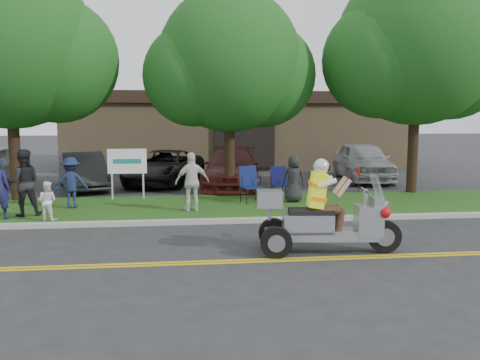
{
  "coord_description": "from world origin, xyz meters",
  "views": [
    {
      "loc": [
        -1.17,
        -10.1,
        2.88
      ],
      "look_at": [
        0.25,
        2.0,
        1.29
      ],
      "focal_mm": 38.0,
      "sensor_mm": 36.0,
      "label": 1
    }
  ],
  "objects": [
    {
      "name": "lawn_chair_b",
      "position": [
        0.98,
        5.58,
        0.75
      ],
      "size": [
        0.75,
        0.77,
        1.14
      ],
      "rotation": [
        0.0,
        0.0,
        0.29
      ],
      "color": "black",
      "rests_on": "grass_verge"
    },
    {
      "name": "tree_left",
      "position": [
        -6.44,
        7.03,
        4.85
      ],
      "size": [
        6.62,
        5.4,
        7.78
      ],
      "color": "#332114",
      "rests_on": "ground"
    },
    {
      "name": "spectator_adult_mid",
      "position": [
        -5.43,
        4.16,
        1.02
      ],
      "size": [
        1.05,
        0.92,
        1.82
      ],
      "primitive_type": "imported",
      "rotation": [
        0.0,
        0.0,
        3.43
      ],
      "color": "black",
      "rests_on": "grass_verge"
    },
    {
      "name": "lawn_chair_a",
      "position": [
        2.06,
        6.34,
        0.68
      ],
      "size": [
        0.57,
        0.59,
        1.03
      ],
      "rotation": [
        0.0,
        0.0,
        -0.06
      ],
      "color": "black",
      "rests_on": "grass_verge"
    },
    {
      "name": "tree_mid",
      "position": [
        0.55,
        7.23,
        4.43
      ],
      "size": [
        5.88,
        4.8,
        7.05
      ],
      "color": "#332114",
      "rests_on": "ground"
    },
    {
      "name": "grass_verge",
      "position": [
        0.0,
        5.2,
        0.06
      ],
      "size": [
        60.0,
        4.0,
        0.1
      ],
      "primitive_type": "cube",
      "color": "#1E4712",
      "rests_on": "ground"
    },
    {
      "name": "spectator_adult_right",
      "position": [
        -0.86,
        4.34,
        0.95
      ],
      "size": [
        1.06,
        0.65,
        1.69
      ],
      "primitive_type": "imported",
      "rotation": [
        0.0,
        0.0,
        3.39
      ],
      "color": "silver",
      "rests_on": "grass_verge"
    },
    {
      "name": "ground",
      "position": [
        0.0,
        0.0,
        0.0
      ],
      "size": [
        120.0,
        120.0,
        0.0
      ],
      "primitive_type": "plane",
      "color": "#28282B",
      "rests_on": "ground"
    },
    {
      "name": "centerline_far",
      "position": [
        0.0,
        -0.42,
        0.01
      ],
      "size": [
        60.0,
        0.1,
        0.01
      ],
      "primitive_type": "cube",
      "color": "gold",
      "rests_on": "ground"
    },
    {
      "name": "parked_car_left",
      "position": [
        -4.92,
        9.85,
        0.71
      ],
      "size": [
        2.69,
        4.56,
        1.42
      ],
      "primitive_type": "imported",
      "rotation": [
        0.0,
        0.0,
        0.3
      ],
      "color": "#303033",
      "rests_on": "ground"
    },
    {
      "name": "business_sign",
      "position": [
        -2.9,
        6.6,
        1.26
      ],
      "size": [
        1.25,
        0.06,
        1.75
      ],
      "color": "silver",
      "rests_on": "ground"
    },
    {
      "name": "commercial_building",
      "position": [
        2.0,
        18.98,
        2.01
      ],
      "size": [
        18.0,
        8.2,
        4.0
      ],
      "color": "#9E7F5B",
      "rests_on": "ground"
    },
    {
      "name": "spectator_chair_a",
      "position": [
        -4.4,
        5.24,
        0.86
      ],
      "size": [
        1.02,
        0.66,
        1.51
      ],
      "primitive_type": "imported",
      "rotation": [
        0.0,
        0.0,
        3.24
      ],
      "color": "#1A2448",
      "rests_on": "grass_verge"
    },
    {
      "name": "child_right",
      "position": [
        -4.65,
        3.44,
        0.62
      ],
      "size": [
        0.58,
        0.49,
        1.04
      ],
      "primitive_type": "imported",
      "rotation": [
        0.0,
        0.0,
        2.92
      ],
      "color": "white",
      "rests_on": "grass_verge"
    },
    {
      "name": "parked_car_far_right",
      "position": [
        6.64,
        10.95,
        0.84
      ],
      "size": [
        2.54,
        5.12,
        1.68
      ],
      "primitive_type": "imported",
      "rotation": [
        0.0,
        0.0,
        -0.12
      ],
      "color": "#9B9DA2",
      "rests_on": "ground"
    },
    {
      "name": "spectator_chair_b",
      "position": [
        2.36,
        5.47,
        0.84
      ],
      "size": [
        0.74,
        0.51,
        1.47
      ],
      "primitive_type": "imported",
      "rotation": [
        0.0,
        0.0,
        3.09
      ],
      "color": "black",
      "rests_on": "grass_verge"
    },
    {
      "name": "curb",
      "position": [
        0.0,
        3.05,
        0.06
      ],
      "size": [
        60.0,
        0.25,
        0.12
      ],
      "primitive_type": "cube",
      "color": "#A8A89E",
      "rests_on": "ground"
    },
    {
      "name": "parked_car_right",
      "position": [
        0.8,
        9.41,
        0.75
      ],
      "size": [
        2.84,
        5.42,
        1.5
      ],
      "primitive_type": "imported",
      "rotation": [
        0.0,
        0.0,
        -0.15
      ],
      "color": "#4D1712",
      "rests_on": "ground"
    },
    {
      "name": "centerline_near",
      "position": [
        0.0,
        -0.58,
        0.01
      ],
      "size": [
        60.0,
        0.1,
        0.01
      ],
      "primitive_type": "cube",
      "color": "gold",
      "rests_on": "ground"
    },
    {
      "name": "tree_right",
      "position": [
        7.06,
        7.03,
        5.03
      ],
      "size": [
        6.86,
        5.6,
        8.07
      ],
      "color": "#332114",
      "rests_on": "ground"
    },
    {
      "name": "parked_car_mid",
      "position": [
        -1.84,
        10.85,
        0.69
      ],
      "size": [
        3.69,
        5.45,
        1.39
      ],
      "primitive_type": "imported",
      "rotation": [
        0.0,
        0.0,
        -0.3
      ],
      "color": "black",
      "rests_on": "ground"
    },
    {
      "name": "trike_scooter",
      "position": [
        1.72,
        -0.06,
        0.69
      ],
      "size": [
        3.02,
        1.07,
        1.97
      ],
      "rotation": [
        0.0,
        0.0,
        -0.11
      ],
      "color": "black",
      "rests_on": "ground"
    }
  ]
}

